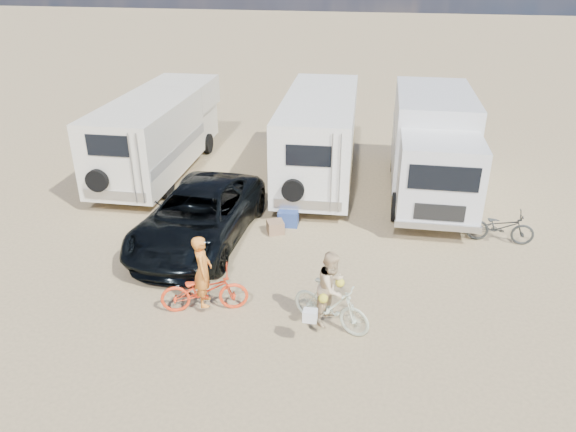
% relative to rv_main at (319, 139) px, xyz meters
% --- Properties ---
extents(ground, '(140.00, 140.00, 0.00)m').
position_rel_rv_main_xyz_m(ground, '(-0.26, -7.09, -1.48)').
color(ground, tan).
rests_on(ground, ground).
extents(rv_main, '(2.72, 7.32, 2.97)m').
position_rel_rv_main_xyz_m(rv_main, '(0.00, 0.00, 0.00)').
color(rv_main, white).
rests_on(rv_main, ground).
extents(rv_left, '(2.57, 7.67, 2.79)m').
position_rel_rv_main_xyz_m(rv_left, '(-5.72, -0.28, -0.09)').
color(rv_left, white).
rests_on(rv_left, ground).
extents(box_truck, '(2.59, 6.92, 3.20)m').
position_rel_rv_main_xyz_m(box_truck, '(3.76, -0.70, 0.12)').
color(box_truck, silver).
rests_on(box_truck, ground).
extents(dark_suv, '(2.71, 5.57, 1.52)m').
position_rel_rv_main_xyz_m(dark_suv, '(-2.59, -5.14, -0.72)').
color(dark_suv, black).
rests_on(dark_suv, ground).
extents(bike_man, '(2.05, 1.21, 1.02)m').
position_rel_rv_main_xyz_m(bike_man, '(-1.39, -8.22, -0.97)').
color(bike_man, red).
rests_on(bike_man, ground).
extents(bike_woman, '(1.87, 1.18, 1.09)m').
position_rel_rv_main_xyz_m(bike_woman, '(1.44, -8.30, -0.94)').
color(bike_woman, '#B8C3A5').
rests_on(bike_woman, ground).
extents(rider_man, '(0.56, 0.70, 1.67)m').
position_rel_rv_main_xyz_m(rider_man, '(-1.39, -8.22, -0.65)').
color(rider_man, orange).
rests_on(rider_man, ground).
extents(rider_woman, '(0.88, 0.97, 1.64)m').
position_rel_rv_main_xyz_m(rider_woman, '(1.44, -8.30, -0.67)').
color(rider_woman, '#D2B387').
rests_on(rider_woman, ground).
extents(bike_parked, '(1.82, 0.72, 0.94)m').
position_rel_rv_main_xyz_m(bike_parked, '(5.56, -3.63, -1.01)').
color(bike_parked, '#282A28').
rests_on(bike_parked, ground).
extents(cooler, '(0.60, 0.45, 0.46)m').
position_rel_rv_main_xyz_m(cooler, '(-0.36, -3.74, -1.25)').
color(cooler, navy).
rests_on(cooler, ground).
extents(crate, '(0.59, 0.59, 0.36)m').
position_rel_rv_main_xyz_m(crate, '(-0.63, -4.26, -1.30)').
color(crate, '#886649').
rests_on(crate, ground).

